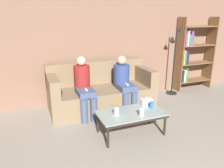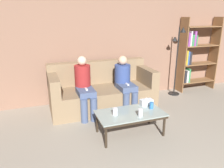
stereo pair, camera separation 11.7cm
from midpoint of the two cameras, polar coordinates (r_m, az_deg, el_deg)
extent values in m
cube|color=#8C6651|center=(4.85, -3.99, 10.74)|extent=(12.00, 0.06, 2.60)
cube|color=#897051|center=(4.57, -1.71, -3.60)|extent=(2.13, 0.91, 0.45)
cube|color=#897051|center=(4.75, -3.09, 3.18)|extent=(2.13, 0.20, 0.49)
cube|color=#897051|center=(4.26, -14.33, -0.10)|extent=(0.18, 0.91, 0.34)
cube|color=#897051|center=(4.81, 9.35, 2.27)|extent=(0.18, 0.91, 0.34)
cube|color=#8C9E99|center=(3.55, 5.75, -7.60)|extent=(1.08, 0.58, 0.02)
cube|color=#2D2319|center=(3.56, 5.74, -8.02)|extent=(1.06, 0.57, 0.04)
cylinder|color=#2D2319|center=(3.29, -0.53, -13.89)|extent=(0.04, 0.04, 0.33)
cylinder|color=#2D2319|center=(3.68, 14.33, -10.79)|extent=(0.04, 0.04, 0.33)
cylinder|color=#2D2319|center=(3.69, -3.00, -10.18)|extent=(0.04, 0.04, 0.33)
cylinder|color=#2D2319|center=(4.04, 10.58, -7.85)|extent=(0.04, 0.04, 0.33)
cylinder|color=#3372BF|center=(3.72, 11.17, -5.50)|extent=(0.07, 0.07, 0.11)
cylinder|color=silver|center=(3.43, 8.44, -7.39)|extent=(0.07, 0.07, 0.12)
cylinder|color=silver|center=(3.44, 1.82, -7.20)|extent=(0.08, 0.08, 0.11)
cube|color=silver|center=(3.85, 9.80, -4.70)|extent=(0.22, 0.12, 0.10)
sphere|color=white|center=(3.83, 9.85, -3.84)|extent=(0.04, 0.04, 0.04)
cube|color=brown|center=(5.68, 18.36, 6.99)|extent=(0.02, 0.32, 1.83)
cube|color=brown|center=(6.33, 25.53, 7.19)|extent=(0.02, 0.32, 1.83)
cube|color=brown|center=(6.14, 21.41, 0.82)|extent=(0.99, 0.32, 0.02)
cube|color=#232328|center=(5.85, 18.55, 1.90)|extent=(0.06, 0.24, 0.29)
cube|color=silver|center=(5.89, 19.07, 2.03)|extent=(0.05, 0.24, 0.31)
cube|color=#38844C|center=(5.92, 19.49, 2.26)|extent=(0.04, 0.24, 0.35)
cube|color=brown|center=(6.04, 21.89, 4.98)|extent=(0.99, 0.32, 0.02)
cube|color=gold|center=(5.74, 18.95, 6.61)|extent=(0.04, 0.24, 0.36)
cube|color=#33569E|center=(5.77, 19.32, 6.51)|extent=(0.04, 0.24, 0.33)
cube|color=#232328|center=(5.80, 19.74, 6.46)|extent=(0.06, 0.24, 0.32)
cube|color=brown|center=(5.96, 22.40, 9.26)|extent=(0.99, 0.32, 0.02)
cube|color=#8E4293|center=(5.68, 19.47, 10.96)|extent=(0.06, 0.24, 0.32)
cube|color=silver|center=(5.71, 19.91, 11.13)|extent=(0.04, 0.24, 0.36)
cube|color=#38844C|center=(5.75, 20.31, 10.71)|extent=(0.06, 0.24, 0.27)
cube|color=#8E4293|center=(5.79, 20.83, 11.08)|extent=(0.06, 0.24, 0.35)
cube|color=#38844C|center=(5.82, 21.16, 10.60)|extent=(0.03, 0.24, 0.25)
cube|color=brown|center=(5.92, 22.92, 13.63)|extent=(0.99, 0.32, 0.02)
cylinder|color=black|center=(5.65, 16.38, -2.41)|extent=(0.26, 0.26, 0.02)
cylinder|color=black|center=(5.44, 17.09, 5.42)|extent=(0.03, 0.03, 1.60)
cone|color=black|center=(5.40, 18.71, 13.27)|extent=(0.14, 0.14, 0.12)
cone|color=black|center=(5.34, 16.67, 11.25)|extent=(0.12, 0.12, 0.10)
cylinder|color=#47567A|center=(3.99, -6.42, -6.97)|extent=(0.13, 0.13, 0.45)
cylinder|color=#47567A|center=(4.03, -3.92, -6.64)|extent=(0.13, 0.13, 0.45)
cube|color=#47567A|center=(4.11, -6.08, -2.01)|extent=(0.31, 0.46, 0.10)
cylinder|color=maroon|center=(4.26, -6.90, 1.53)|extent=(0.31, 0.31, 0.51)
sphere|color=beige|center=(4.18, -7.07, 6.03)|extent=(0.18, 0.18, 0.18)
cube|color=white|center=(4.05, -5.95, -1.36)|extent=(0.04, 0.12, 0.02)
cylinder|color=#47567A|center=(4.26, 4.51, -5.28)|extent=(0.13, 0.13, 0.45)
cylinder|color=#47567A|center=(4.33, 6.69, -4.95)|extent=(0.13, 0.13, 0.45)
cube|color=#47567A|center=(4.38, 4.53, -0.73)|extent=(0.32, 0.43, 0.10)
cylinder|color=#334784|center=(4.52, 3.47, 2.21)|extent=(0.32, 0.32, 0.46)
sphere|color=#DBAD89|center=(4.44, 3.55, 6.19)|extent=(0.18, 0.18, 0.18)
cube|color=white|center=(4.32, 4.78, -0.08)|extent=(0.04, 0.12, 0.02)
camera|label=1|loc=(0.06, -89.14, 0.28)|focal=35.00mm
camera|label=2|loc=(0.06, 90.86, -0.28)|focal=35.00mm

